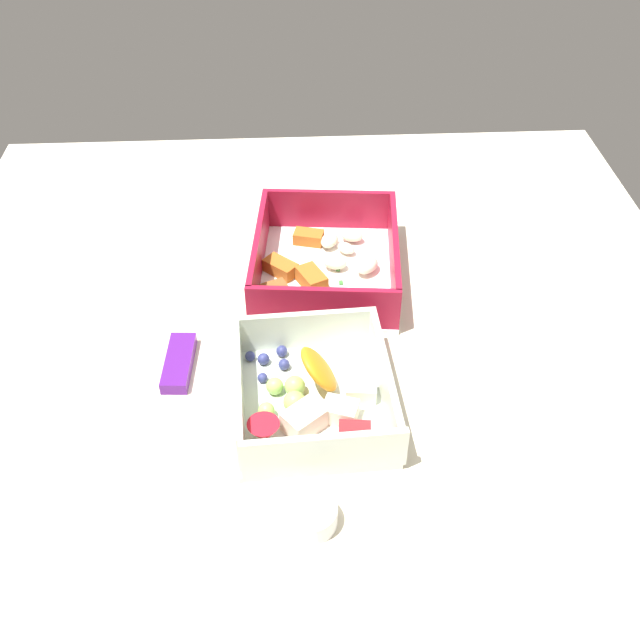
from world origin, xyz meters
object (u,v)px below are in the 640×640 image
Objects in this scene: candy_bar at (179,363)px; paper_cup_liner at (311,515)px; pasta_container at (326,265)px; fruit_bowl at (312,396)px.

paper_cup_liner is at bearing -146.38° from candy_bar.
candy_bar is 20.76cm from paper_cup_liner.
pasta_container is 18.74cm from fruit_bowl.
pasta_container is at bearing -48.14° from candy_bar.
fruit_bowl is (-18.61, 2.26, -0.01)cm from pasta_container.
candy_bar is (5.76, 12.08, -1.02)cm from fruit_bowl.
pasta_container is at bearing -6.92° from fruit_bowl.
pasta_container is 30.28cm from paper_cup_liner.
paper_cup_liner is (-30.14, 2.85, -0.69)cm from pasta_container.
pasta_container is 19.28cm from candy_bar.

